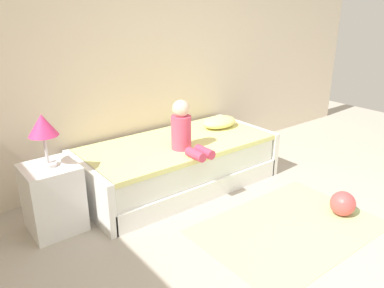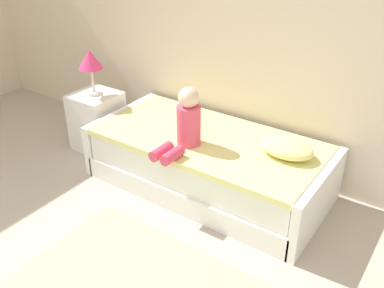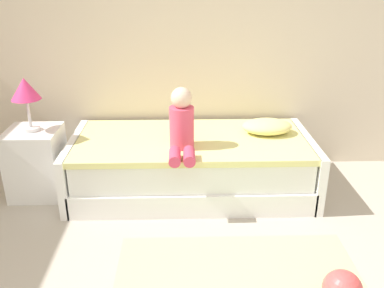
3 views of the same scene
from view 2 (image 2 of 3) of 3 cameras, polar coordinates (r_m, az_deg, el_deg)
name	(u,v)px [view 2 (image 2 of 3)]	position (r m, az deg, el deg)	size (l,w,h in m)	color
wall_rear	(252,14)	(3.85, 8.07, 16.84)	(7.20, 0.10, 2.90)	beige
bed	(208,163)	(3.82, 2.13, -2.49)	(2.11, 1.00, 0.50)	white
nightstand	(97,121)	(4.56, -12.51, 3.02)	(0.44, 0.44, 0.60)	white
table_lamp	(90,62)	(4.32, -13.41, 10.62)	(0.24, 0.24, 0.45)	silver
child_figure	(185,124)	(3.48, -0.91, 2.74)	(0.20, 0.51, 0.50)	#E04C6B
pillow	(287,148)	(3.48, 12.53, -0.56)	(0.44, 0.30, 0.13)	#F2E58C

